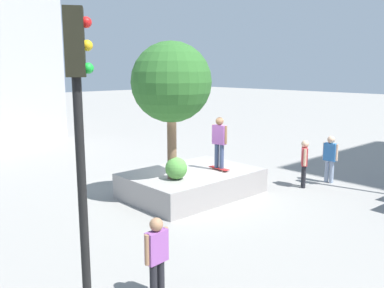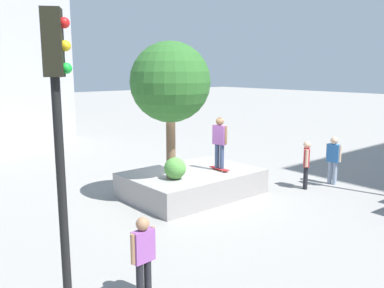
{
  "view_description": "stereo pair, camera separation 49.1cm",
  "coord_description": "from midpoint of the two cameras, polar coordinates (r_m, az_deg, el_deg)",
  "views": [
    {
      "loc": [
        8.69,
        9.14,
        4.03
      ],
      "look_at": [
        0.04,
        -0.33,
        1.68
      ],
      "focal_mm": 38.11,
      "sensor_mm": 36.0,
      "label": 1
    },
    {
      "loc": [
        8.32,
        9.46,
        4.03
      ],
      "look_at": [
        0.04,
        -0.33,
        1.68
      ],
      "focal_mm": 38.11,
      "sensor_mm": 36.0,
      "label": 2
    }
  ],
  "objects": [
    {
      "name": "passerby_with_bag",
      "position": [
        7.36,
        -6.93,
        -14.98
      ],
      "size": [
        0.52,
        0.24,
        1.54
      ],
      "color": "black",
      "rests_on": "ground"
    },
    {
      "name": "traffic_light_corner",
      "position": [
        5.52,
        -17.88,
        1.71
      ],
      "size": [
        0.37,
        0.36,
        4.79
      ],
      "color": "black",
      "rests_on": "ground"
    },
    {
      "name": "pedestrian_crossing",
      "position": [
        14.46,
        14.51,
        -2.23
      ],
      "size": [
        0.47,
        0.41,
        1.66
      ],
      "color": "black",
      "rests_on": "ground"
    },
    {
      "name": "planter_ledge",
      "position": [
        13.33,
        -1.06,
        -5.47
      ],
      "size": [
        4.19,
        2.89,
        0.78
      ],
      "primitive_type": "cube",
      "color": "gray",
      "rests_on": "ground"
    },
    {
      "name": "ground_plane",
      "position": [
        13.23,
        0.02,
        -7.35
      ],
      "size": [
        120.0,
        120.0,
        0.0
      ],
      "primitive_type": "plane",
      "color": "gray"
    },
    {
      "name": "skateboard",
      "position": [
        13.37,
        2.75,
        -3.44
      ],
      "size": [
        0.25,
        0.81,
        0.07
      ],
      "color": "#A51E1E",
      "rests_on": "planter_ledge"
    },
    {
      "name": "skateboarder",
      "position": [
        13.17,
        2.79,
        0.71
      ],
      "size": [
        0.27,
        0.56,
        1.68
      ],
      "color": "navy",
      "rests_on": "skateboard"
    },
    {
      "name": "plaza_tree",
      "position": [
        12.01,
        -4.1,
        8.53
      ],
      "size": [
        2.36,
        2.36,
        4.07
      ],
      "color": "brown",
      "rests_on": "planter_ledge"
    },
    {
      "name": "bystander_watching",
      "position": [
        15.32,
        17.9,
        -1.59
      ],
      "size": [
        0.26,
        0.58,
        1.71
      ],
      "color": "#8C9EB7",
      "rests_on": "ground"
    },
    {
      "name": "boxwood_shrub",
      "position": [
        12.24,
        -3.37,
        -3.43
      ],
      "size": [
        0.67,
        0.67,
        0.67
      ],
      "primitive_type": "sphere",
      "color": "#4C8C3D",
      "rests_on": "planter_ledge"
    }
  ]
}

